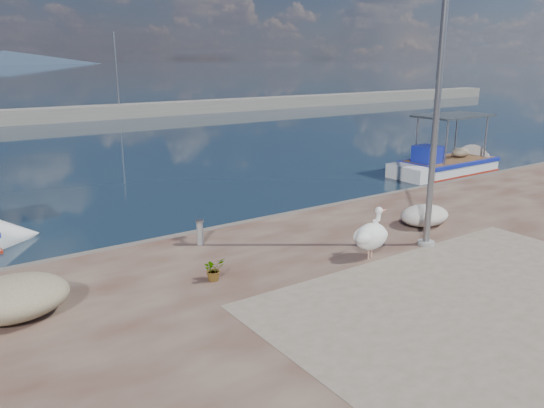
{
  "coord_description": "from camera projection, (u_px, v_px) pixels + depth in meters",
  "views": [
    {
      "loc": [
        -8.05,
        -7.93,
        5.21
      ],
      "look_at": [
        0.0,
        3.8,
        1.3
      ],
      "focal_mm": 35.0,
      "sensor_mm": 36.0,
      "label": 1
    }
  ],
  "objects": [
    {
      "name": "ground",
      "position": [
        366.0,
        295.0,
        12.08
      ],
      "size": [
        1400.0,
        1400.0,
        0.0
      ],
      "primitive_type": "plane",
      "color": "#162635",
      "rests_on": "ground"
    },
    {
      "name": "quay_patch",
      "position": [
        517.0,
        314.0,
        10.1
      ],
      "size": [
        9.0,
        7.0,
        0.01
      ],
      "primitive_type": "cube",
      "color": "gray",
      "rests_on": "quay"
    },
    {
      "name": "breakwater",
      "position": [
        24.0,
        116.0,
        43.72
      ],
      "size": [
        120.0,
        2.2,
        7.5
      ],
      "color": "gray",
      "rests_on": "ground"
    },
    {
      "name": "pelican",
      "position": [
        371.0,
        235.0,
        12.82
      ],
      "size": [
        1.29,
        0.82,
        1.23
      ],
      "rotation": [
        0.0,
        0.0,
        0.29
      ],
      "color": "tan",
      "rests_on": "quay"
    },
    {
      "name": "bollard_near",
      "position": [
        200.0,
        231.0,
        13.8
      ],
      "size": [
        0.22,
        0.22,
        0.68
      ],
      "color": "gray",
      "rests_on": "quay"
    },
    {
      "name": "potted_plant",
      "position": [
        214.0,
        269.0,
        11.6
      ],
      "size": [
        0.5,
        0.44,
        0.52
      ],
      "primitive_type": "imported",
      "rotation": [
        0.0,
        0.0,
        0.09
      ],
      "color": "#33722D",
      "rests_on": "quay"
    },
    {
      "name": "lamp_post",
      "position": [
        435.0,
        118.0,
        13.03
      ],
      "size": [
        0.44,
        0.96,
        7.0
      ],
      "color": "gray",
      "rests_on": "quay"
    },
    {
      "name": "net_pile_b",
      "position": [
        14.0,
        298.0,
        9.9
      ],
      "size": [
        2.01,
        1.56,
        0.78
      ],
      "primitive_type": "ellipsoid",
      "color": "tan",
      "rests_on": "quay"
    },
    {
      "name": "boat_right",
      "position": [
        448.0,
        167.0,
        25.02
      ],
      "size": [
        6.63,
        2.28,
        3.18
      ],
      "rotation": [
        0.0,
        0.0,
        0.01
      ],
      "color": "white",
      "rests_on": "ground"
    },
    {
      "name": "net_pile_d",
      "position": [
        424.0,
        215.0,
        15.46
      ],
      "size": [
        1.57,
        1.18,
        0.59
      ],
      "primitive_type": "ellipsoid",
      "color": "silver",
      "rests_on": "quay"
    }
  ]
}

